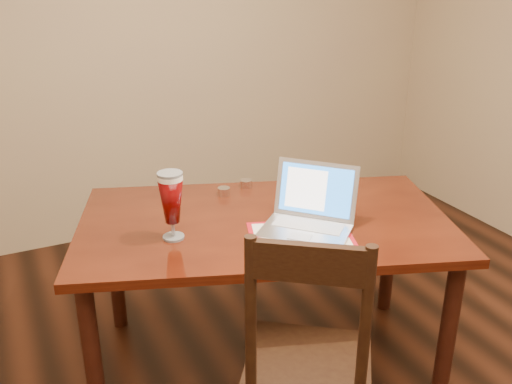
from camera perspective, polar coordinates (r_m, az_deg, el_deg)
name	(u,v)px	position (r m, az deg, el deg)	size (l,w,h in m)	color
dining_table	(264,237)	(2.56, 0.78, -4.47)	(1.85, 1.40, 1.06)	#50190A
dining_chair	(308,364)	(2.14, 5.19, -16.76)	(0.62, 0.61, 1.06)	black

